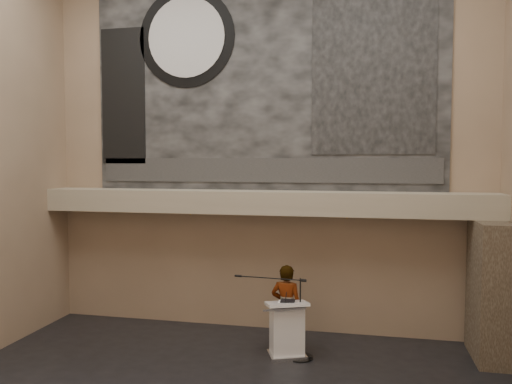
# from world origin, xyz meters

# --- Properties ---
(wall_back) EXTENTS (10.00, 0.02, 8.50)m
(wall_back) POSITION_xyz_m (0.00, 4.00, 4.25)
(wall_back) COLOR #876E55
(wall_back) RESTS_ON floor
(wall_front) EXTENTS (10.00, 0.02, 8.50)m
(wall_front) POSITION_xyz_m (0.00, -4.00, 4.25)
(wall_front) COLOR #876E55
(wall_front) RESTS_ON floor
(soffit) EXTENTS (10.00, 0.80, 0.50)m
(soffit) POSITION_xyz_m (0.00, 3.60, 2.95)
(soffit) COLOR #9E937A
(soffit) RESTS_ON wall_back
(sprinkler_left) EXTENTS (0.04, 0.04, 0.06)m
(sprinkler_left) POSITION_xyz_m (-1.60, 3.55, 2.67)
(sprinkler_left) COLOR #B2893D
(sprinkler_left) RESTS_ON soffit
(sprinkler_right) EXTENTS (0.04, 0.04, 0.06)m
(sprinkler_right) POSITION_xyz_m (1.90, 3.55, 2.67)
(sprinkler_right) COLOR #B2893D
(sprinkler_right) RESTS_ON soffit
(banner) EXTENTS (8.00, 0.05, 5.00)m
(banner) POSITION_xyz_m (0.00, 3.97, 5.70)
(banner) COLOR black
(banner) RESTS_ON wall_back
(banner_text_strip) EXTENTS (7.76, 0.02, 0.55)m
(banner_text_strip) POSITION_xyz_m (0.00, 3.93, 3.65)
(banner_text_strip) COLOR #2B2B2B
(banner_text_strip) RESTS_ON banner
(banner_clock_rim) EXTENTS (2.30, 0.02, 2.30)m
(banner_clock_rim) POSITION_xyz_m (-1.80, 3.93, 6.70)
(banner_clock_rim) COLOR black
(banner_clock_rim) RESTS_ON banner
(banner_clock_face) EXTENTS (1.84, 0.02, 1.84)m
(banner_clock_face) POSITION_xyz_m (-1.80, 3.91, 6.70)
(banner_clock_face) COLOR silver
(banner_clock_face) RESTS_ON banner
(banner_building_print) EXTENTS (2.60, 0.02, 3.60)m
(banner_building_print) POSITION_xyz_m (2.40, 3.93, 5.80)
(banner_building_print) COLOR black
(banner_building_print) RESTS_ON banner
(banner_brick_print) EXTENTS (1.10, 0.02, 3.20)m
(banner_brick_print) POSITION_xyz_m (-3.40, 3.93, 5.40)
(banner_brick_print) COLOR black
(banner_brick_print) RESTS_ON banner
(stone_pier) EXTENTS (0.60, 1.40, 2.70)m
(stone_pier) POSITION_xyz_m (4.65, 3.15, 1.35)
(stone_pier) COLOR #3E3226
(stone_pier) RESTS_ON floor
(lectern) EXTENTS (0.95, 0.82, 1.14)m
(lectern) POSITION_xyz_m (0.80, 2.38, 0.55)
(lectern) COLOR silver
(lectern) RESTS_ON floor
(binder) EXTENTS (0.27, 0.22, 0.04)m
(binder) POSITION_xyz_m (0.81, 2.39, 1.12)
(binder) COLOR black
(binder) RESTS_ON lectern
(papers) EXTENTS (0.21, 0.29, 0.00)m
(papers) POSITION_xyz_m (0.73, 2.36, 1.10)
(papers) COLOR white
(papers) RESTS_ON lectern
(speaker_person) EXTENTS (0.69, 0.50, 1.75)m
(speaker_person) POSITION_xyz_m (0.73, 2.78, 0.88)
(speaker_person) COLOR white
(speaker_person) RESTS_ON floor
(mic_stand) EXTENTS (1.61, 0.52, 1.58)m
(mic_stand) POSITION_xyz_m (1.00, 2.40, 0.25)
(mic_stand) COLOR black
(mic_stand) RESTS_ON floor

